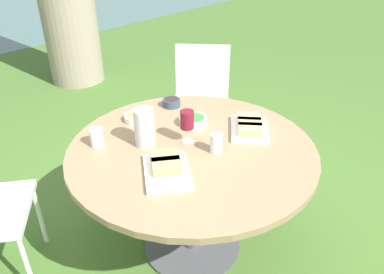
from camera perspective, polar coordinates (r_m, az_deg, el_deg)
The scene contains 12 objects.
ground_plane at distance 2.43m, azimuth 0.00°, elevation -16.05°, with size 40.00×40.00×0.00m, color #446B2B.
dining_table at distance 2.03m, azimuth 0.00°, elevation -4.23°, with size 1.31×1.31×0.72m.
chair_near_left at distance 3.07m, azimuth 1.46°, elevation 6.73°, with size 0.60×0.61×0.89m.
water_pitcher at distance 1.96m, azimuth -7.27°, elevation 1.49°, with size 0.11×0.11×0.20m.
wine_glass at distance 1.95m, azimuth -0.77°, elevation 2.52°, with size 0.07×0.07×0.18m.
platter_bread_main at distance 1.77m, azimuth -3.94°, elevation -4.57°, with size 0.35×0.37×0.06m.
platter_charcuterie at distance 2.13m, azimuth 8.76°, elevation 1.63°, with size 0.35×0.34×0.06m.
bowl_fries at distance 2.24m, azimuth -8.49°, elevation 2.96°, with size 0.15×0.15×0.04m.
bowl_salad at distance 2.17m, azimuth 0.18°, elevation 2.58°, with size 0.16×0.16×0.04m.
bowl_olives at distance 2.39m, azimuth -3.14°, elevation 5.33°, with size 0.11×0.11×0.05m.
cup_water_near at distance 1.90m, azimuth 3.71°, elevation -0.95°, with size 0.06×0.06×0.10m.
cup_water_far at distance 2.02m, azimuth -14.32°, elevation -0.06°, with size 0.07×0.07×0.10m.
Camera 1 is at (-1.23, -1.12, 1.77)m, focal length 35.00 mm.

